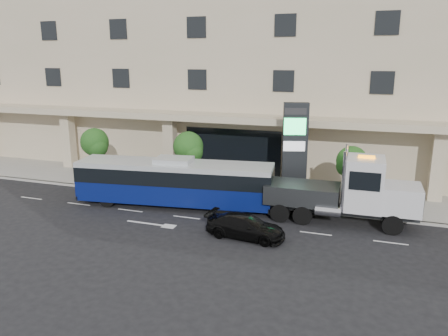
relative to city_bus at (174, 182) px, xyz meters
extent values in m
plane|color=black|center=(1.64, -0.34, -1.69)|extent=(120.00, 120.00, 0.00)
cube|color=gray|center=(1.64, 4.66, -1.61)|extent=(120.00, 6.00, 0.15)
cube|color=gray|center=(1.64, 1.66, -1.61)|extent=(120.00, 0.30, 0.15)
cube|color=tan|center=(1.64, 15.16, 8.31)|extent=(60.00, 15.00, 20.00)
cube|color=tan|center=(1.64, 6.46, 3.51)|extent=(60.00, 2.80, 0.50)
cube|color=black|center=(1.64, 7.63, 0.46)|extent=(8.00, 0.12, 4.00)
cube|color=tan|center=(-13.36, 6.46, 0.91)|extent=(0.90, 0.90, 4.90)
cube|color=tan|center=(-3.36, 6.46, 0.91)|extent=(0.90, 0.90, 4.90)
cube|color=tan|center=(6.64, 6.46, 0.91)|extent=(0.90, 0.90, 4.90)
cube|color=tan|center=(16.64, 6.46, 0.91)|extent=(0.90, 0.90, 4.90)
cylinder|color=#422B19|center=(-8.36, 3.26, -0.14)|extent=(0.14, 0.14, 2.80)
sphere|color=#134217|center=(-8.36, 3.26, 1.58)|extent=(2.20, 2.20, 2.20)
sphere|color=#134217|center=(-8.01, 3.06, 1.26)|extent=(1.65, 1.65, 1.65)
sphere|color=#134217|center=(-8.66, 3.46, 1.18)|extent=(1.54, 1.54, 1.54)
cylinder|color=#422B19|center=(-0.36, 3.26, -0.07)|extent=(0.14, 0.14, 2.94)
sphere|color=#134217|center=(-0.36, 3.26, 1.74)|extent=(2.20, 2.20, 2.20)
sphere|color=#134217|center=(-0.01, 3.06, 1.40)|extent=(1.65, 1.65, 1.65)
sphere|color=#134217|center=(-0.66, 3.46, 1.32)|extent=(1.54, 1.54, 1.54)
cylinder|color=#422B19|center=(11.14, 3.26, -0.17)|extent=(0.14, 0.14, 2.73)
sphere|color=#134217|center=(11.14, 3.26, 1.50)|extent=(2.00, 2.00, 2.00)
sphere|color=#134217|center=(11.49, 3.06, 1.19)|extent=(1.50, 1.50, 1.50)
sphere|color=#134217|center=(10.84, 3.46, 1.11)|extent=(1.40, 1.40, 1.40)
cylinder|color=black|center=(-4.16, -1.70, -1.14)|extent=(1.12, 0.46, 1.09)
cylinder|color=black|center=(-4.45, 0.57, -1.14)|extent=(1.12, 0.46, 1.09)
cylinder|color=black|center=(3.61, -0.68, -1.14)|extent=(1.12, 0.46, 1.09)
cylinder|color=black|center=(3.31, 1.58, -1.14)|extent=(1.12, 0.46, 1.09)
cube|color=#091454|center=(0.01, 0.00, -0.65)|extent=(13.29, 4.39, 1.30)
cube|color=black|center=(0.01, 0.00, 0.49)|extent=(13.30, 4.43, 0.98)
cube|color=#B7BCC1|center=(0.01, 0.00, 1.14)|extent=(13.29, 4.39, 0.33)
cube|color=#B7BCC1|center=(0.01, 0.00, 1.47)|extent=(2.60, 2.04, 0.33)
cube|color=#2D3033|center=(-6.41, -0.84, -1.20)|extent=(0.49, 2.71, 0.33)
cube|color=#2D3033|center=(6.43, 0.84, -1.20)|extent=(0.49, 2.71, 0.33)
cube|color=#2D3033|center=(10.72, 0.44, -0.85)|extent=(8.93, 1.17, 0.42)
cube|color=silver|center=(14.13, 0.49, 0.15)|extent=(2.13, 2.44, 1.57)
cube|color=silver|center=(15.18, 0.50, 0.15)|extent=(0.11, 2.10, 1.26)
cube|color=silver|center=(12.03, 0.46, 0.88)|extent=(2.13, 2.65, 3.04)
cube|color=black|center=(13.03, 0.47, 1.36)|extent=(0.13, 2.31, 1.26)
cylinder|color=silver|center=(10.89, -0.71, 1.15)|extent=(0.19, 0.19, 3.57)
cylinder|color=silver|center=(10.86, 1.60, 1.15)|extent=(0.19, 0.19, 3.57)
cube|color=#2D3033|center=(8.46, 0.41, -0.06)|extent=(4.44, 2.58, 1.15)
cube|color=#2D3033|center=(5.95, 0.38, -0.69)|extent=(1.68, 0.32, 0.23)
cube|color=#2D3033|center=(5.32, 0.37, -1.11)|extent=(0.29, 1.89, 0.19)
cube|color=orange|center=(12.03, 0.46, 2.46)|extent=(0.95, 0.38, 0.15)
cylinder|color=black|center=(13.72, -0.62, -1.11)|extent=(1.16, 0.35, 1.15)
cylinder|color=black|center=(13.70, 1.58, -1.11)|extent=(1.16, 0.35, 1.15)
cylinder|color=black|center=(8.69, -0.69, -1.11)|extent=(1.16, 0.35, 1.15)
cylinder|color=black|center=(8.66, 1.52, -1.11)|extent=(1.16, 0.35, 1.15)
cylinder|color=black|center=(7.32, -0.70, -1.11)|extent=(1.16, 0.35, 1.15)
cylinder|color=black|center=(7.30, 1.50, -1.11)|extent=(1.16, 0.35, 1.15)
imported|color=black|center=(5.99, -3.64, -1.04)|extent=(4.59, 2.20, 1.29)
cube|color=black|center=(7.35, 3.63, 1.80)|extent=(1.76, 0.99, 6.68)
cube|color=#23D268|center=(7.35, 3.32, 3.58)|extent=(1.41, 0.45, 1.11)
cube|color=silver|center=(7.35, 3.32, 2.25)|extent=(1.41, 0.45, 0.67)
cube|color=#262628|center=(7.35, 3.32, 4.58)|extent=(1.41, 0.45, 0.45)
camera|label=1|loc=(12.12, -25.41, 8.02)|focal=35.00mm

